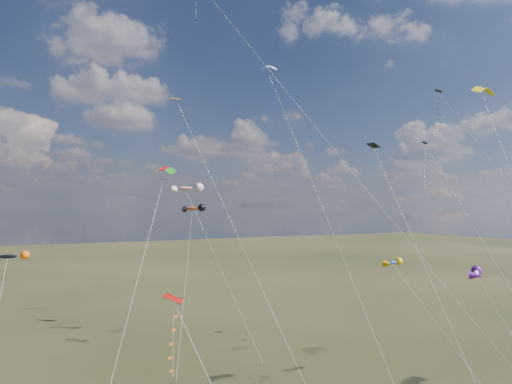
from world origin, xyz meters
name	(u,v)px	position (x,y,z in m)	size (l,w,h in m)	color
diamond_black_high	(450,125)	(27.39, 16.66, 28.09)	(11.17, 18.77, 32.85)	black
diamond_navy_tall	(220,27)	(-2.63, 21.64, 37.39)	(21.92, 27.52, 43.69)	#0B1E52
diamond_black_mid	(409,229)	(3.50, -0.16, 15.91)	(0.90, 13.19, 22.58)	black
diamond_red_low	(178,343)	(-13.86, -0.35, 9.97)	(4.66, 9.34, 12.62)	#AE0E05
diamond_navy_right	(431,175)	(23.11, 15.93, 21.40)	(3.88, 14.86, 25.59)	#0B184E
diamond_orange_center	(211,177)	(-6.25, 14.73, 20.27)	(7.12, 18.82, 28.64)	#C36402
parafoil_yellow	(484,89)	(17.63, 4.20, 28.80)	(7.36, 15.18, 29.58)	yellow
parafoil_blue_white	(269,68)	(9.21, 32.39, 37.34)	(6.50, 34.22, 38.25)	#1550AF
parafoil_tricolor	(163,170)	(-10.52, 15.66, 20.82)	(8.93, 11.88, 21.48)	#CECC15
novelty_black_orange	(7,257)	(-23.30, 25.75, 12.57)	(3.55, 11.14, 13.07)	black
novelty_orange_black	(192,209)	(-2.97, 30.22, 17.13)	(6.79, 12.51, 17.75)	#C23F0F
novelty_white_purple	(477,273)	(11.44, 0.48, 12.05)	(4.53, 6.98, 12.54)	silver
novelty_redwhite_stripe	(186,189)	(-1.96, 36.12, 19.93)	(6.12, 17.67, 20.66)	red
novelty_blue_yellow	(394,263)	(12.89, 11.50, 11.57)	(5.48, 8.31, 12.06)	blue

